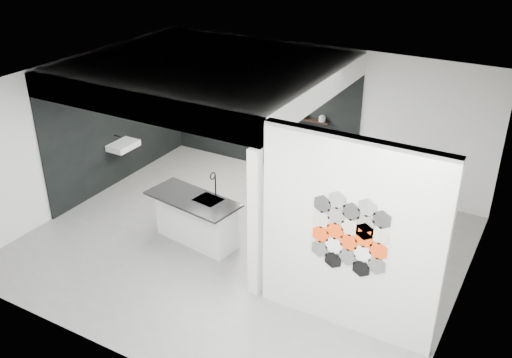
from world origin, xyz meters
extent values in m
cube|color=slate|center=(0.00, 0.00, -0.01)|extent=(7.00, 6.00, 0.01)
cube|color=silver|center=(2.23, -1.00, 1.40)|extent=(2.45, 0.15, 2.80)
cube|color=black|center=(-1.30, 2.97, 1.18)|extent=(4.40, 0.04, 2.35)
cube|color=black|center=(-3.47, 1.00, 1.18)|extent=(0.04, 4.00, 2.35)
cube|color=silver|center=(-1.30, 1.00, 2.55)|extent=(4.40, 4.00, 0.40)
cube|color=silver|center=(0.82, -1.00, 1.18)|extent=(0.16, 0.16, 2.35)
cube|color=silver|center=(-1.30, -0.92, 2.55)|extent=(4.40, 0.16, 0.40)
cube|color=silver|center=(-3.24, 0.80, 0.85)|extent=(0.40, 0.60, 0.12)
cube|color=black|center=(-1.20, 2.87, 1.30)|extent=(3.00, 0.15, 0.04)
cube|color=silver|center=(-0.74, -0.25, 0.41)|extent=(1.49, 0.73, 0.82)
cube|color=black|center=(-0.75, -0.33, 0.84)|extent=(1.71, 0.94, 0.04)
cube|color=black|center=(-0.50, -0.24, 0.85)|extent=(0.48, 0.42, 0.01)
cylinder|color=black|center=(-0.47, -0.05, 1.05)|extent=(0.03, 0.03, 0.38)
torus|color=black|center=(-0.48, -0.11, 1.24)|extent=(0.04, 0.13, 0.13)
cylinder|color=black|center=(-2.33, 2.87, 1.41)|extent=(0.27, 0.27, 0.19)
ellipsoid|color=black|center=(-0.29, 2.87, 1.41)|extent=(0.26, 0.26, 0.17)
cylinder|color=gray|center=(0.15, 2.87, 1.37)|extent=(0.16, 0.16, 0.10)
cylinder|color=gray|center=(0.15, 2.87, 1.38)|extent=(0.09, 0.09, 0.12)
cylinder|color=black|center=(-1.47, 2.87, 1.40)|extent=(0.07, 0.07, 0.16)
cylinder|color=black|center=(-1.79, 2.87, 1.37)|extent=(0.08, 0.08, 0.10)
cylinder|color=black|center=(1.86, -1.09, 1.16)|extent=(0.26, 0.02, 0.26)
cylinder|color=#F2440C|center=(1.86, -1.09, 1.39)|extent=(0.26, 0.02, 0.26)
cylinder|color=beige|center=(1.86, -1.09, 1.61)|extent=(0.26, 0.02, 0.26)
cylinder|color=#2D2D2D|center=(1.86, -1.09, 1.84)|extent=(0.26, 0.02, 0.26)
cylinder|color=black|center=(2.06, -1.09, 1.05)|extent=(0.26, 0.02, 0.26)
cylinder|color=white|center=(2.06, -1.09, 1.27)|extent=(0.26, 0.02, 0.26)
cylinder|color=#F2440C|center=(2.06, -1.09, 1.50)|extent=(0.26, 0.02, 0.26)
cylinder|color=#66635E|center=(2.06, -1.09, 1.73)|extent=(0.26, 0.02, 0.26)
cylinder|color=silver|center=(2.06, -1.09, 1.95)|extent=(0.26, 0.02, 0.26)
cylinder|color=black|center=(2.25, -1.09, 1.16)|extent=(0.26, 0.02, 0.26)
cylinder|color=#F2440C|center=(2.25, -1.09, 1.39)|extent=(0.26, 0.02, 0.26)
cylinder|color=beige|center=(2.25, -1.09, 1.61)|extent=(0.26, 0.02, 0.26)
cylinder|color=#2D2D2D|center=(2.25, -1.09, 1.84)|extent=(0.26, 0.02, 0.26)
cylinder|color=black|center=(2.44, -1.09, 1.05)|extent=(0.26, 0.02, 0.26)
cylinder|color=white|center=(2.44, -1.09, 1.27)|extent=(0.26, 0.02, 0.26)
cylinder|color=#F2440C|center=(2.44, -1.09, 1.50)|extent=(0.26, 0.02, 0.26)
cylinder|color=#66635E|center=(2.44, -1.09, 1.73)|extent=(0.26, 0.02, 0.26)
cylinder|color=silver|center=(2.44, -1.09, 1.95)|extent=(0.26, 0.02, 0.26)
cylinder|color=black|center=(2.64, -1.09, 1.16)|extent=(0.26, 0.02, 0.26)
cylinder|color=#F2440C|center=(2.64, -1.09, 1.39)|extent=(0.26, 0.02, 0.26)
cylinder|color=beige|center=(2.64, -1.09, 1.61)|extent=(0.26, 0.02, 0.26)
cylinder|color=#2D2D2D|center=(2.64, -1.09, 1.84)|extent=(0.26, 0.02, 0.26)
cylinder|color=#F2440C|center=(2.44, -1.09, 1.61)|extent=(0.26, 0.02, 0.26)
camera|label=1|loc=(4.25, -7.00, 5.38)|focal=40.00mm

